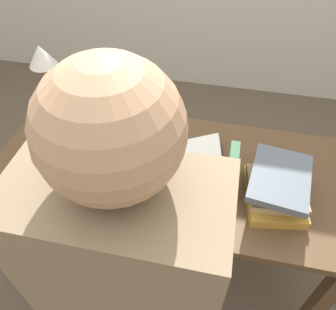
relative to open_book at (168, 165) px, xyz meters
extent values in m
plane|color=brown|center=(0.00, 0.01, -0.76)|extent=(12.00, 12.00, 0.00)
cube|color=brown|center=(0.00, 0.01, -0.04)|extent=(1.56, 0.71, 0.03)
cube|color=brown|center=(-0.74, -0.30, -0.41)|extent=(0.06, 0.06, 0.70)
cube|color=brown|center=(0.73, -0.30, -0.41)|extent=(0.06, 0.06, 0.70)
cube|color=brown|center=(-0.74, 0.31, -0.41)|extent=(0.06, 0.06, 0.70)
cube|color=brown|center=(0.73, 0.31, -0.41)|extent=(0.06, 0.06, 0.70)
cube|color=#38281E|center=(0.00, 0.00, -0.01)|extent=(0.08, 0.31, 0.02)
cube|color=#38281E|center=(-0.13, -0.03, -0.02)|extent=(0.30, 0.36, 0.01)
cube|color=#38281E|center=(0.13, 0.03, -0.02)|extent=(0.30, 0.36, 0.01)
cube|color=white|center=(-0.12, -0.02, 0.02)|extent=(0.28, 0.34, 0.08)
cube|color=white|center=(0.12, 0.02, 0.02)|extent=(0.28, 0.34, 0.08)
cube|color=#BC8933|center=(0.45, -0.08, 0.00)|extent=(0.26, 0.31, 0.05)
cube|color=tan|center=(0.45, -0.08, 0.04)|extent=(0.24, 0.25, 0.04)
cube|color=#1E284C|center=(0.45, -0.08, 0.08)|extent=(0.21, 0.23, 0.03)
cube|color=slate|center=(0.45, -0.08, 0.11)|extent=(0.25, 0.32, 0.03)
cube|color=#234C2D|center=(0.27, -0.07, 0.08)|extent=(0.04, 0.15, 0.21)
cylinder|color=tan|center=(-0.60, 0.19, -0.02)|extent=(0.14, 0.14, 0.02)
cylinder|color=tan|center=(-0.60, 0.19, 0.15)|extent=(0.02, 0.02, 0.31)
cone|color=silver|center=(-0.60, 0.19, 0.35)|extent=(0.12, 0.12, 0.09)
cylinder|color=white|center=(-0.26, 0.07, 0.02)|extent=(0.09, 0.09, 0.10)
torus|color=white|center=(-0.23, 0.10, 0.02)|extent=(0.05, 0.04, 0.05)
cylinder|color=gold|center=(-0.02, -0.18, -0.02)|extent=(0.05, 0.15, 0.01)
cube|color=#7A664C|center=(0.06, -0.67, 0.35)|extent=(0.36, 0.20, 0.65)
sphere|color=tan|center=(0.06, -0.65, 0.77)|extent=(0.21, 0.21, 0.21)
camera|label=1|loc=(0.20, -0.95, 1.06)|focal=35.00mm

